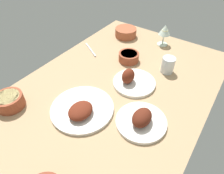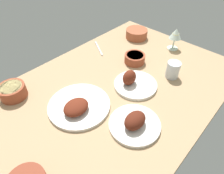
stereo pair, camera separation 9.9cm
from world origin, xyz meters
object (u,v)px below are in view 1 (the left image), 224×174
(bowl_sauce, at_px, (129,57))
(water_tumbler, at_px, (168,65))
(bowl_potatoes, at_px, (126,32))
(plate_near_viewer, at_px, (82,109))
(bowl_pasta, at_px, (9,101))
(wine_glass, at_px, (165,31))
(fork_loose, at_px, (91,50))
(plate_center_main, at_px, (141,120))
(plate_far_side, at_px, (132,81))

(bowl_sauce, height_order, water_tumbler, water_tumbler)
(water_tumbler, bearing_deg, bowl_potatoes, -117.68)
(plate_near_viewer, bearing_deg, water_tumbler, 158.73)
(water_tumbler, bearing_deg, bowl_sauce, -82.43)
(bowl_pasta, xyz_separation_m, water_tumbler, (-0.66, 0.49, 0.01))
(bowl_sauce, height_order, wine_glass, wine_glass)
(bowl_sauce, relative_size, fork_loose, 0.70)
(wine_glass, distance_m, fork_loose, 0.49)
(bowl_pasta, height_order, wine_glass, wine_glass)
(plate_center_main, distance_m, water_tumbler, 0.41)
(plate_center_main, bearing_deg, wine_glass, -163.13)
(plate_far_side, height_order, fork_loose, plate_far_side)
(plate_far_side, bearing_deg, plate_near_viewer, -16.62)
(bowl_sauce, distance_m, fork_loose, 0.27)
(bowl_sauce, bearing_deg, bowl_potatoes, -144.46)
(bowl_pasta, height_order, bowl_potatoes, bowl_pasta)
(plate_center_main, height_order, wine_glass, wine_glass)
(bowl_sauce, bearing_deg, bowl_pasta, -22.16)
(bowl_sauce, xyz_separation_m, water_tumbler, (-0.03, 0.23, 0.02))
(plate_far_side, distance_m, plate_near_viewer, 0.31)
(plate_far_side, distance_m, bowl_potatoes, 0.51)
(plate_near_viewer, bearing_deg, plate_far_side, 163.38)
(wine_glass, height_order, fork_loose, wine_glass)
(wine_glass, bearing_deg, bowl_sauce, -17.14)
(bowl_sauce, xyz_separation_m, wine_glass, (-0.29, 0.09, 0.07))
(plate_center_main, bearing_deg, bowl_potatoes, -142.95)
(plate_far_side, xyz_separation_m, fork_loose, (-0.13, -0.39, -0.02))
(plate_far_side, xyz_separation_m, plate_center_main, (0.20, 0.16, -0.00))
(plate_center_main, bearing_deg, plate_near_viewer, -69.04)
(bowl_pasta, xyz_separation_m, fork_loose, (-0.59, -0.01, -0.03))
(bowl_sauce, bearing_deg, plate_near_viewer, 4.73)
(bowl_pasta, distance_m, bowl_potatoes, 0.88)
(plate_center_main, xyz_separation_m, bowl_pasta, (0.26, -0.55, 0.01))
(bowl_pasta, bearing_deg, plate_near_viewer, 118.81)
(plate_center_main, relative_size, water_tumbler, 2.42)
(bowl_pasta, relative_size, wine_glass, 0.91)
(bowl_potatoes, xyz_separation_m, water_tumbler, (0.21, 0.41, 0.01))
(plate_near_viewer, height_order, bowl_pasta, same)
(plate_near_viewer, xyz_separation_m, bowl_sauce, (-0.47, -0.04, 0.01))
(plate_near_viewer, relative_size, fork_loose, 1.66)
(bowl_sauce, bearing_deg, plate_center_main, 38.02)
(plate_center_main, relative_size, fork_loose, 1.27)
(bowl_pasta, distance_m, fork_loose, 0.59)
(plate_center_main, bearing_deg, water_tumbler, -171.87)
(bowl_pasta, distance_m, wine_glass, 0.99)
(water_tumbler, bearing_deg, bowl_pasta, -36.52)
(plate_far_side, height_order, bowl_potatoes, plate_far_side)
(plate_far_side, relative_size, bowl_sauce, 1.85)
(bowl_potatoes, height_order, water_tumbler, water_tumbler)
(fork_loose, bearing_deg, bowl_potatoes, -77.53)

